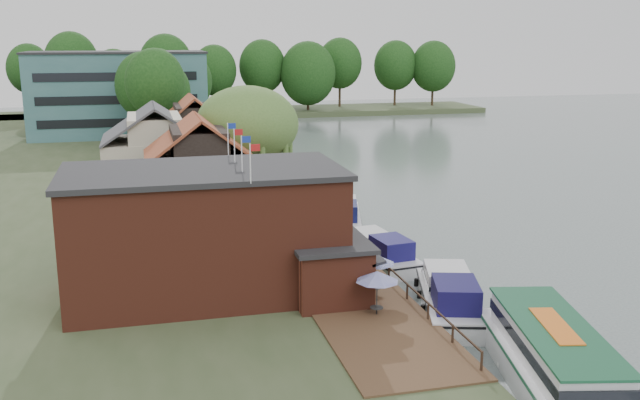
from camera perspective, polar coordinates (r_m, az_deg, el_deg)
ground at (r=47.02m, az=10.81°, el=-6.35°), size 260.00×260.00×0.00m
land_bank at (r=77.30m, az=-21.97°, el=0.92°), size 50.00×140.00×1.00m
quay_deck at (r=53.28m, az=-1.56°, el=-2.63°), size 6.00×50.00×0.10m
quay_rail at (r=54.26m, az=1.11°, el=-1.85°), size 0.20×49.00×1.00m
pub at (r=40.86m, az=-6.42°, el=-2.33°), size 20.00×11.00×7.30m
hotel_block at (r=110.43m, az=-15.80°, el=8.21°), size 25.40×12.40×12.30m
cottage_a at (r=55.18m, az=-9.62°, el=2.21°), size 8.60×7.60×8.50m
cottage_b at (r=64.89m, az=-13.01°, el=3.66°), size 9.60×8.60×8.50m
cottage_c at (r=73.96m, az=-10.09°, el=4.90°), size 7.60×7.60×8.50m
willow at (r=60.42m, az=-5.79°, el=4.18°), size 8.60×8.60×10.43m
umbrella_0 at (r=37.64m, az=4.58°, el=-7.41°), size 2.30×2.30×2.38m
umbrella_1 at (r=40.46m, az=4.39°, el=-5.94°), size 2.27×2.27×2.38m
umbrella_2 at (r=43.44m, az=2.24°, el=-4.57°), size 1.96×1.96×2.38m
umbrella_3 at (r=44.76m, az=1.55°, el=-4.03°), size 2.01×2.01×2.38m
umbrella_4 at (r=49.01m, az=0.11°, el=-2.51°), size 2.41×2.41×2.38m
umbrella_5 at (r=50.57m, az=0.46°, el=-2.03°), size 1.98×1.98×2.38m
cruiser_0 at (r=41.27m, az=10.39°, el=-7.23°), size 6.24×10.96×2.55m
cruiser_1 at (r=49.41m, az=4.79°, el=-3.81°), size 4.25×9.84×2.30m
cruiser_2 at (r=58.98m, az=1.85°, el=-0.96°), size 5.60×10.29×2.37m
cruiser_3 at (r=67.87m, az=0.13°, el=0.84°), size 4.16×9.61×2.23m
tour_boat at (r=33.37m, az=18.55°, el=-12.27°), size 6.88×14.43×3.04m
swan at (r=35.66m, az=14.33°, el=-12.60°), size 0.44×0.44×0.44m
bank_tree_0 at (r=82.27m, az=-12.95°, el=7.20°), size 6.65×6.65×13.16m
bank_tree_1 at (r=90.70m, az=-12.25°, el=7.19°), size 6.31×6.31×11.43m
bank_tree_2 at (r=98.77m, az=-13.78°, el=7.88°), size 7.81×7.81×12.49m
bank_tree_3 at (r=119.95m, az=-10.74°, el=8.80°), size 8.86×8.86×12.24m
bank_tree_4 at (r=125.25m, az=-12.75°, el=8.92°), size 7.85×7.85×12.45m
bank_tree_5 at (r=134.67m, az=-13.84°, el=9.02°), size 6.12×6.12×11.94m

